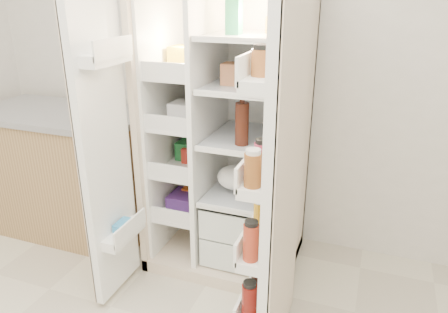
% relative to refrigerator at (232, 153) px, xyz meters
% --- Properties ---
extents(wall_back, '(4.00, 0.02, 2.70)m').
position_rel_refrigerator_xyz_m(wall_back, '(-0.03, 0.35, 0.61)').
color(wall_back, silver).
rests_on(wall_back, floor).
extents(refrigerator, '(0.92, 0.70, 1.80)m').
position_rel_refrigerator_xyz_m(refrigerator, '(0.00, 0.00, 0.00)').
color(refrigerator, beige).
rests_on(refrigerator, floor).
extents(freezer_door, '(0.15, 0.40, 1.72)m').
position_rel_refrigerator_xyz_m(freezer_door, '(-0.52, -0.60, 0.15)').
color(freezer_door, white).
rests_on(freezer_door, floor).
extents(fridge_door, '(0.17, 0.58, 1.72)m').
position_rel_refrigerator_xyz_m(fridge_door, '(0.46, -0.69, 0.13)').
color(fridge_door, white).
rests_on(fridge_door, floor).
extents(kitchen_counter, '(1.27, 0.68, 0.92)m').
position_rel_refrigerator_xyz_m(kitchen_counter, '(-1.26, -0.08, -0.28)').
color(kitchen_counter, '#A78653').
rests_on(kitchen_counter, floor).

